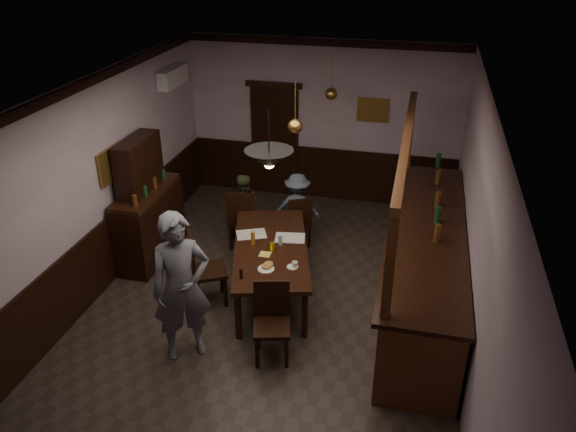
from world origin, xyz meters
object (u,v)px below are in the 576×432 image
(chair_far_left, at_px, (242,216))
(coffee_cup, at_px, (295,264))
(chair_near, at_px, (272,317))
(pendant_iron, at_px, (269,159))
(bar_counter, at_px, (424,264))
(person_standing, at_px, (181,287))
(pendant_brass_mid, at_px, (295,126))
(dining_table, at_px, (271,250))
(person_seated_right, at_px, (297,207))
(soda_can, at_px, (272,247))
(chair_side, at_px, (202,266))
(person_seated_left, at_px, (243,208))
(chair_far_right, at_px, (299,219))
(sideboard, at_px, (147,211))
(pendant_brass_far, at_px, (331,94))

(chair_far_left, height_order, coffee_cup, chair_far_left)
(chair_near, xyz_separation_m, pendant_iron, (-0.14, 0.50, 1.82))
(chair_near, relative_size, bar_counter, 0.23)
(chair_far_left, xyz_separation_m, person_standing, (0.11, -2.58, 0.39))
(pendant_iron, relative_size, pendant_brass_mid, 0.92)
(dining_table, height_order, person_seated_right, person_seated_right)
(soda_can, xyz_separation_m, bar_counter, (2.03, 0.37, -0.20))
(chair_side, distance_m, person_seated_right, 2.25)
(person_seated_left, bearing_deg, person_standing, 74.69)
(chair_near, distance_m, person_seated_left, 2.90)
(chair_far_left, height_order, person_standing, person_standing)
(dining_table, relative_size, coffee_cup, 29.85)
(bar_counter, bearing_deg, pendant_brass_mid, 169.22)
(chair_far_right, bearing_deg, chair_side, 36.98)
(person_standing, relative_size, person_seated_left, 1.64)
(pendant_iron, distance_m, pendant_brass_mid, 1.40)
(sideboard, xyz_separation_m, pendant_iron, (2.33, -1.28, 1.58))
(chair_near, bearing_deg, bar_counter, 26.97)
(chair_far_left, relative_size, person_seated_right, 0.89)
(chair_side, height_order, person_seated_left, person_seated_left)
(person_standing, bearing_deg, chair_far_left, 57.39)
(chair_side, distance_m, soda_can, 0.99)
(chair_far_right, xyz_separation_m, chair_near, (0.26, -2.62, 0.05))
(pendant_iron, xyz_separation_m, pendant_brass_mid, (-0.02, 1.40, -0.07))
(coffee_cup, bearing_deg, chair_far_right, 85.21)
(chair_far_right, relative_size, bar_counter, 0.21)
(pendant_brass_far, bearing_deg, soda_can, -97.89)
(person_seated_left, distance_m, pendant_brass_far, 2.34)
(dining_table, bearing_deg, chair_far_left, 125.48)
(pendant_brass_far, bearing_deg, chair_far_left, -132.97)
(soda_can, bearing_deg, dining_table, 117.61)
(dining_table, xyz_separation_m, person_seated_left, (-0.85, 1.37, -0.10))
(chair_side, xyz_separation_m, pendant_iron, (1.06, -0.31, 1.78))
(person_seated_left, xyz_separation_m, bar_counter, (2.94, -1.10, 0.03))
(pendant_brass_far, bearing_deg, person_seated_right, -117.04)
(coffee_cup, bearing_deg, sideboard, 143.85)
(person_seated_right, bearing_deg, sideboard, 21.77)
(coffee_cup, distance_m, pendant_brass_mid, 1.86)
(pendant_iron, bearing_deg, bar_counter, 29.11)
(chair_far_left, relative_size, chair_side, 0.97)
(chair_side, relative_size, person_standing, 0.56)
(chair_far_left, height_order, pendant_brass_far, pendant_brass_far)
(dining_table, height_order, pendant_iron, pendant_iron)
(soda_can, bearing_deg, pendant_brass_far, 82.11)
(person_standing, distance_m, coffee_cup, 1.54)
(chair_side, xyz_separation_m, person_seated_left, (-0.01, 1.83, 0.00))
(pendant_brass_mid, bearing_deg, person_standing, -112.28)
(sideboard, bearing_deg, chair_far_right, 20.79)
(dining_table, distance_m, person_seated_right, 1.62)
(chair_far_right, bearing_deg, soda_can, 62.54)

